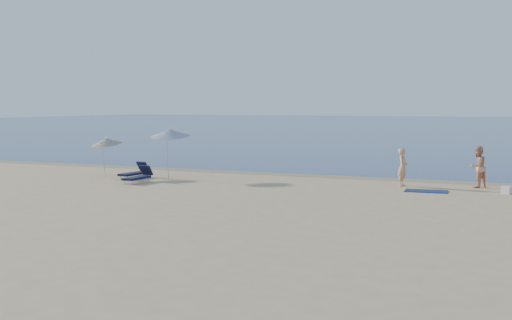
{
  "coord_description": "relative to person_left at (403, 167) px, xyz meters",
  "views": [
    {
      "loc": [
        7.75,
        -11.04,
        3.57
      ],
      "look_at": [
        -3.9,
        16.0,
        1.0
      ],
      "focal_mm": 45.0,
      "sensor_mm": 36.0,
      "label": 1
    }
  ],
  "objects": [
    {
      "name": "lounger_right",
      "position": [
        -11.33,
        -3.48,
        -0.56
      ],
      "size": [
        0.61,
        1.73,
        0.75
      ],
      "rotation": [
        0.0,
        0.0,
        -0.03
      ],
      "color": "black",
      "rests_on": "ground"
    },
    {
      "name": "umbrella_near",
      "position": [
        -10.95,
        -1.27,
        1.35
      ],
      "size": [
        2.27,
        2.29,
        2.51
      ],
      "rotation": [
        0.0,
        0.0,
        0.2
      ],
      "color": "silver",
      "rests_on": "ground"
    },
    {
      "name": "white_bag",
      "position": [
        4.28,
        -0.81,
        -0.68
      ],
      "size": [
        0.44,
        0.41,
        0.3
      ],
      "primitive_type": "cube",
      "rotation": [
        0.0,
        0.0,
        -0.37
      ],
      "color": "silver",
      "rests_on": "ground"
    },
    {
      "name": "person_right",
      "position": [
        3.04,
        0.78,
        0.06
      ],
      "size": [
        1.04,
        1.09,
        1.78
      ],
      "primitive_type": "imported",
      "rotation": [
        0.0,
        0.0,
        -2.16
      ],
      "color": "tan",
      "rests_on": "ground"
    },
    {
      "name": "wet_sand_strip",
      "position": [
        -2.63,
        2.38,
        -0.83
      ],
      "size": [
        240.0,
        1.6,
        0.0
      ],
      "primitive_type": "cube",
      "color": "#847254",
      "rests_on": "ground"
    },
    {
      "name": "person_left",
      "position": [
        0.0,
        0.0,
        0.0
      ],
      "size": [
        0.4,
        0.61,
        1.66
      ],
      "primitive_type": "imported",
      "rotation": [
        0.0,
        0.0,
        1.58
      ],
      "color": "tan",
      "rests_on": "ground"
    },
    {
      "name": "umbrella_far",
      "position": [
        -14.17,
        -1.95,
        0.91
      ],
      "size": [
        1.69,
        1.72,
        2.05
      ],
      "rotation": [
        0.0,
        0.0,
        -0.13
      ],
      "color": "silver",
      "rests_on": "ground"
    },
    {
      "name": "ground",
      "position": [
        -2.63,
        -17.02,
        -0.83
      ],
      "size": [
        160.0,
        160.0,
        0.0
      ],
      "primitive_type": "plane",
      "color": "tan",
      "rests_on": "ground"
    },
    {
      "name": "sea",
      "position": [
        -2.63,
        82.98,
        -0.83
      ],
      "size": [
        240.0,
        160.0,
        0.01
      ],
      "primitive_type": "cube",
      "color": "#0D2152",
      "rests_on": "ground"
    },
    {
      "name": "lounger_left",
      "position": [
        -12.45,
        -2.11,
        -0.55
      ],
      "size": [
        0.74,
        1.79,
        0.77
      ],
      "rotation": [
        0.0,
        0.0,
        -0.1
      ],
      "color": "#131434",
      "rests_on": "ground"
    },
    {
      "name": "beach_towel",
      "position": [
        1.23,
        -1.36,
        -0.82
      ],
      "size": [
        1.78,
        1.09,
        0.03
      ],
      "primitive_type": "cube",
      "rotation": [
        0.0,
        0.0,
        0.08
      ],
      "color": "#0F1C4B",
      "rests_on": "ground"
    }
  ]
}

